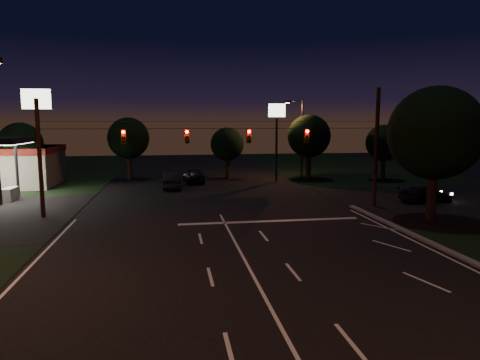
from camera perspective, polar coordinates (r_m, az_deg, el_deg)
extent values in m
plane|color=black|center=(16.88, 2.97, -14.75)|extent=(140.00, 140.00, 0.00)
cube|color=black|center=(39.52, 27.19, -2.53)|extent=(20.00, 16.00, 0.02)
cube|color=silver|center=(28.23, 4.03, -5.49)|extent=(12.00, 0.50, 0.01)
cylinder|color=black|center=(34.51, 17.40, -3.40)|extent=(0.30, 0.30, 9.00)
cylinder|color=black|center=(32.12, -24.73, -4.58)|extent=(0.28, 0.28, 8.00)
cylinder|color=black|center=(30.43, -2.93, 6.87)|extent=(24.00, 0.03, 0.03)
cylinder|color=black|center=(30.43, -2.94, 7.81)|extent=(24.00, 0.02, 0.02)
cube|color=#3F3307|center=(30.43, -15.24, 5.58)|extent=(0.32, 0.26, 1.00)
sphere|color=#FF0705|center=(30.26, -15.30, 6.19)|extent=(0.22, 0.22, 0.22)
sphere|color=black|center=(30.27, -15.28, 5.56)|extent=(0.20, 0.20, 0.20)
sphere|color=black|center=(30.28, -15.25, 4.94)|extent=(0.20, 0.20, 0.20)
cube|color=#3F3307|center=(30.28, -7.09, 5.78)|extent=(0.32, 0.26, 1.00)
sphere|color=#FF0705|center=(30.11, -7.09, 6.40)|extent=(0.22, 0.22, 0.22)
sphere|color=black|center=(30.12, -7.08, 5.77)|extent=(0.20, 0.20, 0.20)
sphere|color=black|center=(30.13, -7.07, 5.14)|extent=(0.20, 0.20, 0.20)
cube|color=#3F3307|center=(30.76, 1.17, 5.86)|extent=(0.32, 0.26, 1.00)
sphere|color=#FF0705|center=(30.59, 1.23, 6.47)|extent=(0.22, 0.22, 0.22)
sphere|color=black|center=(30.60, 1.23, 5.85)|extent=(0.20, 0.20, 0.20)
sphere|color=black|center=(30.61, 1.22, 5.24)|extent=(0.20, 0.20, 0.20)
cube|color=#3F3307|center=(31.81, 8.85, 5.84)|extent=(0.32, 0.26, 1.00)
sphere|color=#FF0705|center=(31.65, 8.96, 6.42)|extent=(0.22, 0.22, 0.22)
sphere|color=black|center=(31.66, 8.94, 5.83)|extent=(0.20, 0.20, 0.20)
sphere|color=black|center=(31.67, 8.93, 5.23)|extent=(0.20, 0.20, 0.20)
cube|color=gray|center=(39.95, -28.33, -1.70)|extent=(0.80, 2.00, 1.10)
cylinder|color=black|center=(41.60, -27.60, 1.26)|extent=(0.24, 0.24, 4.80)
cylinder|color=black|center=(38.84, -25.15, 3.01)|extent=(0.24, 0.24, 7.50)
cube|color=white|center=(38.79, -25.54, 9.72)|extent=(2.20, 0.30, 1.60)
cylinder|color=black|center=(46.73, 4.87, 4.08)|extent=(0.24, 0.24, 7.00)
cube|color=white|center=(46.65, 4.93, 9.24)|extent=(1.80, 0.30, 1.40)
cylinder|color=black|center=(49.55, 8.27, 5.39)|extent=(0.20, 0.20, 9.00)
cylinder|color=black|center=(49.31, 7.36, 10.40)|extent=(1.80, 0.12, 0.12)
cube|color=black|center=(49.06, 6.33, 10.31)|extent=(0.60, 0.35, 0.22)
cube|color=orange|center=(49.05, 6.33, 10.17)|extent=(0.45, 0.25, 0.04)
cylinder|color=black|center=(30.66, 24.23, -1.30)|extent=(0.60, 0.60, 4.00)
sphere|color=black|center=(30.34, 24.62, 5.73)|extent=(6.00, 6.00, 6.00)
sphere|color=black|center=(31.05, 25.07, 5.40)|extent=(4.50, 4.50, 4.50)
sphere|color=black|center=(30.27, 23.35, 5.54)|extent=(4.20, 4.20, 4.20)
cylinder|color=black|center=(47.82, -27.00, 0.94)|extent=(0.49, 0.49, 3.00)
sphere|color=black|center=(47.61, -27.20, 4.31)|extent=(4.20, 4.20, 4.20)
sphere|color=black|center=(47.79, -26.60, 4.21)|extent=(3.15, 3.15, 3.15)
sphere|color=black|center=(47.95, -27.60, 4.19)|extent=(2.94, 2.94, 2.94)
cylinder|color=black|center=(49.70, -14.54, 1.91)|extent=(0.52, 0.52, 3.25)
sphere|color=black|center=(49.50, -14.66, 5.43)|extent=(4.60, 4.60, 4.60)
sphere|color=black|center=(49.81, -14.09, 5.30)|extent=(3.45, 3.45, 3.45)
sphere|color=black|center=(49.78, -15.16, 5.31)|extent=(3.22, 3.22, 3.22)
cylinder|color=black|center=(48.92, -1.70, 1.77)|extent=(0.47, 0.47, 2.75)
sphere|color=black|center=(48.72, -1.72, 4.80)|extent=(3.80, 3.80, 3.80)
sphere|color=black|center=(49.06, -1.32, 4.69)|extent=(2.85, 2.85, 2.85)
sphere|color=black|center=(48.86, -2.19, 4.70)|extent=(2.66, 2.66, 2.66)
cylinder|color=black|center=(48.95, 9.12, 2.06)|extent=(0.53, 0.53, 3.40)
sphere|color=black|center=(48.74, 9.20, 5.80)|extent=(4.80, 4.80, 4.80)
sphere|color=black|center=(49.24, 9.59, 5.65)|extent=(3.60, 3.60, 3.60)
sphere|color=black|center=(48.82, 8.57, 5.69)|extent=(3.36, 3.36, 3.36)
cylinder|color=black|center=(50.26, 18.53, 1.62)|extent=(0.48, 0.48, 2.90)
sphere|color=black|center=(50.06, 18.66, 4.72)|extent=(4.00, 4.00, 4.00)
sphere|color=black|center=(50.52, 18.90, 4.60)|extent=(3.00, 3.00, 3.00)
sphere|color=black|center=(50.06, 18.15, 4.64)|extent=(2.80, 2.80, 2.80)
imported|color=black|center=(45.88, -6.21, 0.59)|extent=(2.41, 4.79, 1.56)
imported|color=black|center=(42.10, -9.02, -0.10)|extent=(1.80, 4.80, 1.57)
imported|color=black|center=(37.66, 23.51, -1.79)|extent=(4.59, 2.26, 1.28)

